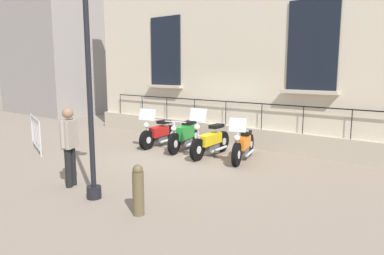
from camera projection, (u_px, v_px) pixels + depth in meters
ground_plane at (188, 155)px, 10.57m from camera, size 60.00×60.00×0.00m
building_facade at (234, 16)px, 11.77m from camera, size 0.82×12.55×8.62m
motorcycle_red at (159, 134)px, 11.78m from camera, size 1.87×0.74×1.27m
motorcycle_green at (185, 135)px, 11.23m from camera, size 2.06×0.78×0.98m
motorcycle_yellow at (210, 141)px, 10.42m from camera, size 2.05×0.62×1.45m
motorcycle_orange at (243, 146)px, 9.92m from camera, size 1.97×0.76×1.26m
lamppost at (86, 20)px, 6.50m from camera, size 0.30×1.00×4.81m
crowd_barrier at (36, 133)px, 11.07m from camera, size 0.73×1.79×1.05m
bollard at (138, 190)px, 6.17m from camera, size 0.20×0.20×0.90m
pedestrian_standing at (69, 142)px, 7.62m from camera, size 0.49×0.35×1.70m
distant_building at (50, 25)px, 20.41m from camera, size 3.32×5.99×9.95m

